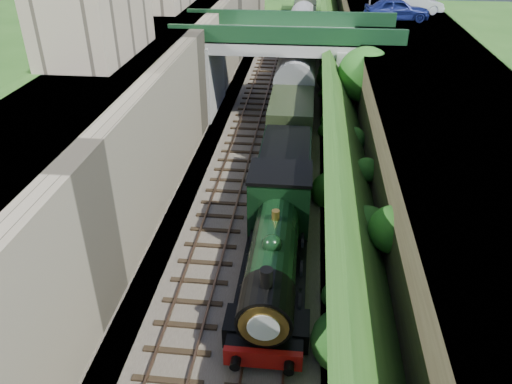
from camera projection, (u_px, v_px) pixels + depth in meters
The scene contains 18 objects.
ground at pixel (234, 348), 18.57m from camera, with size 160.00×160.00×0.00m, color #1E4714.
trackbed at pixel (275, 133), 35.72m from camera, with size 10.00×90.00×0.20m, color #473F38.
retaining_wall at pixel (197, 84), 34.53m from camera, with size 1.00×90.00×7.00m, color #756B56.
street_plateau_left at pixel (148, 82), 34.86m from camera, with size 6.00×90.00×7.00m, color #262628.
street_plateau_right at pixel (417, 97), 33.30m from camera, with size 8.00×90.00×6.25m, color #262628.
embankment_slope at pixel (350, 115), 31.74m from camera, with size 4.40×90.00×6.36m.
track_left at pixel (247, 130), 35.83m from camera, with size 2.50×90.00×0.20m.
track_right at pixel (292, 132), 35.53m from camera, with size 2.50×90.00×0.20m.
road_bridge at pixel (293, 63), 37.07m from camera, with size 16.00×6.40×7.25m.
building_near at pixel (95, 17), 26.99m from camera, with size 4.00×8.00×4.00m, color gray.
tree at pixel (366, 77), 32.22m from camera, with size 3.60×3.80×6.60m.
car_blue at pixel (397, 9), 39.27m from camera, with size 2.02×5.03×1.71m, color navy.
car_silver at pixel (415, 4), 41.76m from camera, with size 1.62×4.64×1.53m, color silver.
locomotive at pixel (275, 249), 20.71m from camera, with size 3.10×10.22×3.83m.
tender at pixel (285, 173), 27.18m from camera, with size 2.70×6.00×3.05m.
coach_front at pixel (295, 91), 37.80m from camera, with size 2.90×18.00×3.70m.
coach_middle at pixel (302, 34), 53.96m from camera, with size 2.90×18.00×3.70m.
coach_rear at pixel (306, 4), 70.13m from camera, with size 2.90×18.00×3.70m.
Camera 1 is at (2.25, -12.98, 14.35)m, focal length 35.00 mm.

